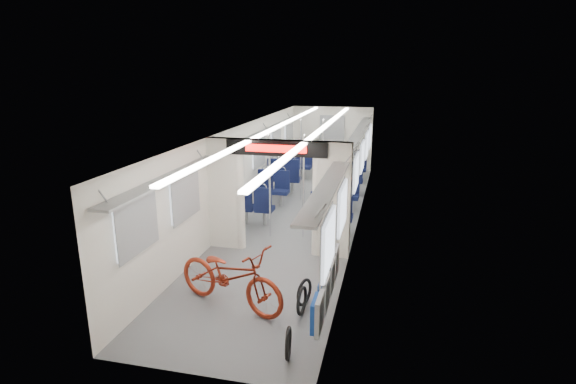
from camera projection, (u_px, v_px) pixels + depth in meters
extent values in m
plane|color=#515456|center=(298.00, 220.00, 11.13)|extent=(12.00, 12.00, 0.00)
cube|color=silver|center=(241.00, 172.00, 11.14)|extent=(0.02, 12.00, 2.30)
cube|color=silver|center=(359.00, 178.00, 10.50)|extent=(0.02, 12.00, 2.30)
cube|color=silver|center=(332.00, 138.00, 16.45)|extent=(2.90, 0.02, 2.30)
cube|color=silver|center=(192.00, 290.00, 5.19)|extent=(2.90, 0.02, 2.30)
cube|color=silver|center=(299.00, 127.00, 10.51)|extent=(2.90, 12.00, 0.02)
cube|color=white|center=(276.00, 128.00, 10.64)|extent=(0.12, 11.40, 0.04)
cube|color=white|center=(322.00, 129.00, 10.40)|extent=(0.12, 11.40, 0.04)
cube|color=silver|center=(225.00, 201.00, 9.23)|extent=(0.65, 0.18, 2.00)
cube|color=silver|center=(334.00, 208.00, 8.74)|extent=(0.65, 0.18, 2.00)
cube|color=silver|center=(277.00, 147.00, 8.68)|extent=(2.90, 0.18, 0.30)
cylinder|color=silver|center=(240.00, 202.00, 9.16)|extent=(0.20, 0.20, 2.00)
cylinder|color=silver|center=(317.00, 207.00, 8.81)|extent=(0.20, 0.20, 2.00)
cube|color=black|center=(276.00, 148.00, 8.57)|extent=(2.00, 0.03, 0.30)
cube|color=#FF0C07|center=(276.00, 149.00, 8.55)|extent=(1.20, 0.02, 0.14)
cube|color=silver|center=(136.00, 226.00, 6.56)|extent=(0.04, 1.00, 0.75)
cube|color=silver|center=(329.00, 243.00, 5.94)|extent=(0.04, 1.00, 0.75)
cube|color=silver|center=(185.00, 197.00, 8.06)|extent=(0.04, 1.00, 0.75)
cube|color=silver|center=(343.00, 207.00, 7.44)|extent=(0.04, 1.00, 0.75)
cube|color=silver|center=(235.00, 166.00, 10.60)|extent=(0.04, 1.00, 0.75)
cube|color=silver|center=(356.00, 172.00, 9.97)|extent=(0.04, 1.00, 0.75)
cube|color=silver|center=(258.00, 152.00, 12.38)|extent=(0.04, 1.00, 0.75)
cube|color=silver|center=(362.00, 156.00, 11.76)|extent=(0.04, 1.00, 0.75)
cube|color=silver|center=(276.00, 141.00, 14.16)|extent=(0.04, 1.00, 0.75)
cube|color=silver|center=(367.00, 145.00, 13.54)|extent=(0.04, 1.00, 0.75)
cube|color=silver|center=(289.00, 134.00, 15.85)|extent=(0.04, 1.00, 0.75)
cube|color=silver|center=(370.00, 136.00, 15.23)|extent=(0.04, 1.00, 0.75)
cube|color=gray|center=(169.00, 178.00, 7.13)|extent=(0.30, 3.60, 0.04)
cube|color=gray|center=(327.00, 187.00, 6.57)|extent=(0.30, 3.60, 0.04)
cube|color=gray|center=(269.00, 129.00, 12.76)|extent=(0.30, 7.60, 0.04)
cube|color=gray|center=(359.00, 132.00, 12.21)|extent=(0.30, 7.60, 0.04)
cube|color=gray|center=(332.00, 143.00, 16.44)|extent=(0.90, 0.05, 2.00)
imported|color=maroon|center=(230.00, 276.00, 6.96)|extent=(2.10, 1.31, 1.04)
cube|color=gray|center=(320.00, 314.00, 5.77)|extent=(0.06, 0.43, 0.49)
cube|color=navy|center=(315.00, 313.00, 5.78)|extent=(0.06, 0.40, 0.42)
cube|color=gray|center=(326.00, 294.00, 6.28)|extent=(0.06, 0.43, 0.49)
cube|color=navy|center=(322.00, 293.00, 6.29)|extent=(0.06, 0.40, 0.42)
cube|color=gray|center=(331.00, 277.00, 6.80)|extent=(0.06, 0.43, 0.49)
cube|color=navy|center=(327.00, 276.00, 6.81)|extent=(0.06, 0.40, 0.42)
cube|color=gray|center=(336.00, 262.00, 7.31)|extent=(0.06, 0.43, 0.49)
cube|color=navy|center=(332.00, 262.00, 7.33)|extent=(0.06, 0.40, 0.42)
torus|color=black|center=(288.00, 345.00, 5.76)|extent=(0.10, 0.44, 0.44)
torus|color=black|center=(302.00, 302.00, 6.81)|extent=(0.09, 0.45, 0.45)
torus|color=black|center=(304.00, 294.00, 7.07)|extent=(0.18, 0.44, 0.45)
cube|color=black|center=(265.00, 209.00, 10.67)|extent=(0.42, 0.39, 0.10)
cylinder|color=gray|center=(265.00, 218.00, 10.73)|extent=(0.10, 0.10, 0.35)
cube|color=black|center=(263.00, 198.00, 10.44)|extent=(0.42, 0.07, 0.51)
torus|color=silver|center=(263.00, 188.00, 10.37)|extent=(0.21, 0.03, 0.21)
cube|color=black|center=(281.00, 192.00, 12.15)|extent=(0.42, 0.39, 0.10)
cylinder|color=gray|center=(281.00, 200.00, 12.21)|extent=(0.10, 0.10, 0.35)
cube|color=black|center=(282.00, 180.00, 12.22)|extent=(0.42, 0.07, 0.51)
torus|color=silver|center=(282.00, 170.00, 12.15)|extent=(0.21, 0.03, 0.21)
cube|color=black|center=(246.00, 208.00, 10.77)|extent=(0.42, 0.39, 0.10)
cylinder|color=gray|center=(246.00, 216.00, 10.83)|extent=(0.10, 0.10, 0.35)
cube|color=black|center=(244.00, 197.00, 10.54)|extent=(0.42, 0.07, 0.51)
torus|color=silver|center=(243.00, 187.00, 10.48)|extent=(0.21, 0.03, 0.21)
cube|color=black|center=(264.00, 191.00, 12.25)|extent=(0.42, 0.39, 0.10)
cylinder|color=gray|center=(264.00, 199.00, 12.31)|extent=(0.10, 0.10, 0.35)
cube|color=black|center=(266.00, 179.00, 12.32)|extent=(0.42, 0.07, 0.51)
torus|color=silver|center=(265.00, 170.00, 12.25)|extent=(0.21, 0.03, 0.21)
cube|color=black|center=(322.00, 216.00, 10.19)|extent=(0.46, 0.43, 0.10)
cylinder|color=gray|center=(322.00, 225.00, 10.25)|extent=(0.10, 0.10, 0.35)
cube|color=black|center=(321.00, 204.00, 9.94)|extent=(0.46, 0.08, 0.56)
torus|color=silver|center=(321.00, 192.00, 9.86)|extent=(0.23, 0.03, 0.23)
cube|color=black|center=(332.00, 195.00, 11.80)|extent=(0.46, 0.43, 0.10)
cylinder|color=gray|center=(332.00, 204.00, 11.86)|extent=(0.10, 0.10, 0.35)
cube|color=black|center=(333.00, 182.00, 11.87)|extent=(0.46, 0.08, 0.56)
torus|color=silver|center=(333.00, 172.00, 11.80)|extent=(0.23, 0.03, 0.23)
cube|color=black|center=(342.00, 217.00, 10.08)|extent=(0.46, 0.43, 0.10)
cylinder|color=gray|center=(342.00, 227.00, 10.14)|extent=(0.10, 0.10, 0.35)
cube|color=black|center=(342.00, 205.00, 9.83)|extent=(0.46, 0.08, 0.56)
torus|color=silver|center=(342.00, 193.00, 9.76)|extent=(0.23, 0.03, 0.23)
cube|color=black|center=(350.00, 197.00, 11.70)|extent=(0.46, 0.43, 0.10)
cylinder|color=gray|center=(350.00, 205.00, 11.76)|extent=(0.10, 0.10, 0.35)
cube|color=black|center=(351.00, 183.00, 11.77)|extent=(0.46, 0.08, 0.56)
torus|color=silver|center=(351.00, 172.00, 11.70)|extent=(0.23, 0.03, 0.23)
cube|color=black|center=(292.00, 179.00, 13.51)|extent=(0.49, 0.46, 0.10)
cylinder|color=gray|center=(292.00, 187.00, 13.57)|extent=(0.10, 0.10, 0.35)
cube|color=black|center=(291.00, 169.00, 13.24)|extent=(0.49, 0.09, 0.60)
torus|color=silver|center=(291.00, 159.00, 13.16)|extent=(0.25, 0.03, 0.25)
cube|color=black|center=(304.00, 167.00, 15.25)|extent=(0.49, 0.46, 0.10)
cylinder|color=gray|center=(304.00, 173.00, 15.31)|extent=(0.10, 0.10, 0.35)
cube|color=black|center=(305.00, 156.00, 15.33)|extent=(0.49, 0.09, 0.60)
torus|color=silver|center=(306.00, 147.00, 15.25)|extent=(0.25, 0.03, 0.25)
cube|color=black|center=(277.00, 179.00, 13.61)|extent=(0.49, 0.46, 0.10)
cylinder|color=gray|center=(277.00, 186.00, 13.67)|extent=(0.10, 0.10, 0.35)
cube|color=black|center=(276.00, 169.00, 13.34)|extent=(0.49, 0.09, 0.60)
torus|color=silver|center=(276.00, 159.00, 13.26)|extent=(0.25, 0.03, 0.25)
cube|color=black|center=(291.00, 166.00, 15.35)|extent=(0.49, 0.46, 0.10)
cylinder|color=gray|center=(291.00, 173.00, 15.41)|extent=(0.10, 0.10, 0.35)
cube|color=black|center=(292.00, 155.00, 15.43)|extent=(0.49, 0.09, 0.60)
torus|color=silver|center=(292.00, 146.00, 15.35)|extent=(0.25, 0.03, 0.25)
cube|color=black|center=(340.00, 180.00, 13.45)|extent=(0.42, 0.39, 0.10)
cylinder|color=gray|center=(340.00, 187.00, 13.51)|extent=(0.10, 0.10, 0.35)
cube|color=black|center=(340.00, 171.00, 13.22)|extent=(0.42, 0.07, 0.51)
torus|color=silver|center=(340.00, 163.00, 13.16)|extent=(0.21, 0.03, 0.21)
cube|color=black|center=(346.00, 169.00, 14.94)|extent=(0.42, 0.39, 0.10)
cylinder|color=gray|center=(345.00, 175.00, 15.00)|extent=(0.10, 0.10, 0.35)
cube|color=black|center=(346.00, 159.00, 15.01)|extent=(0.42, 0.07, 0.51)
torus|color=silver|center=(347.00, 151.00, 14.94)|extent=(0.21, 0.03, 0.21)
cube|color=black|center=(356.00, 181.00, 13.35)|extent=(0.42, 0.39, 0.10)
cylinder|color=gray|center=(355.00, 188.00, 13.41)|extent=(0.10, 0.10, 0.35)
cube|color=black|center=(356.00, 172.00, 13.12)|extent=(0.42, 0.07, 0.51)
torus|color=silver|center=(356.00, 163.00, 13.05)|extent=(0.21, 0.03, 0.21)
cube|color=black|center=(360.00, 169.00, 14.84)|extent=(0.42, 0.39, 0.10)
cylinder|color=gray|center=(359.00, 176.00, 14.90)|extent=(0.10, 0.10, 0.35)
cube|color=black|center=(360.00, 159.00, 14.91)|extent=(0.42, 0.07, 0.51)
torus|color=silver|center=(361.00, 152.00, 14.84)|extent=(0.21, 0.03, 0.21)
cylinder|color=silver|center=(270.00, 187.00, 9.74)|extent=(0.04, 0.04, 2.30)
cylinder|color=silver|center=(303.00, 187.00, 9.70)|extent=(0.04, 0.04, 2.30)
cylinder|color=silver|center=(301.00, 161.00, 12.49)|extent=(0.04, 0.04, 2.30)
cylinder|color=silver|center=(322.00, 160.00, 12.50)|extent=(0.05, 0.05, 2.30)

